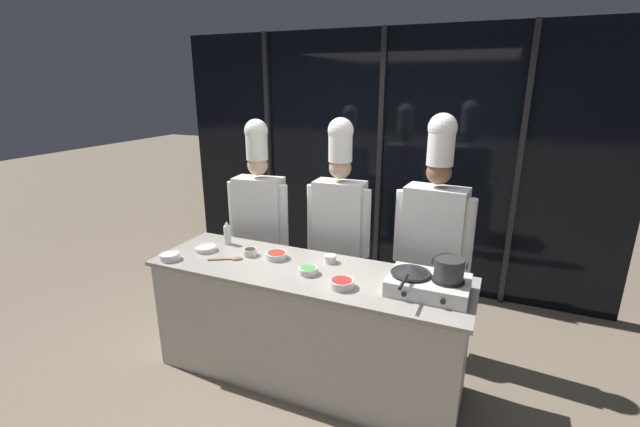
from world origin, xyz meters
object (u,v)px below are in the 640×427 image
(chef_sous, at_px, (339,216))
(squeeze_bottle_clear, at_px, (227,233))
(prep_bowl_bell_pepper, at_px, (342,283))
(chef_line, at_px, (434,227))
(stock_pot, at_px, (449,268))
(chef_head, at_px, (259,210))
(prep_bowl_chicken, at_px, (206,248))
(prep_bowl_onion, at_px, (170,256))
(prep_bowl_scallions, at_px, (308,270))
(prep_bowl_noodles, at_px, (330,258))
(serving_spoon_slotted, at_px, (232,259))
(frying_pan, at_px, (411,270))
(prep_bowl_soy_glaze, at_px, (250,252))
(prep_bowl_chili_flakes, at_px, (276,255))
(portable_stove, at_px, (428,284))

(chef_sous, bearing_deg, squeeze_bottle_clear, 28.97)
(prep_bowl_bell_pepper, height_order, chef_line, chef_line)
(stock_pot, bearing_deg, chef_head, 159.62)
(prep_bowl_chicken, distance_m, prep_bowl_onion, 0.29)
(prep_bowl_chicken, distance_m, chef_sous, 1.12)
(prep_bowl_bell_pepper, bearing_deg, prep_bowl_scallions, 161.03)
(squeeze_bottle_clear, bearing_deg, prep_bowl_onion, -115.01)
(chef_line, bearing_deg, prep_bowl_noodles, 41.86)
(serving_spoon_slotted, relative_size, chef_line, 0.12)
(frying_pan, distance_m, serving_spoon_slotted, 1.34)
(prep_bowl_soy_glaze, xyz_separation_m, prep_bowl_chili_flakes, (0.21, 0.03, -0.00))
(stock_pot, xyz_separation_m, prep_bowl_chili_flakes, (-1.27, 0.09, -0.16))
(prep_bowl_soy_glaze, bearing_deg, chef_sous, 51.04)
(prep_bowl_onion, distance_m, prep_bowl_noodles, 1.21)
(prep_bowl_scallions, relative_size, prep_bowl_soy_glaze, 1.34)
(serving_spoon_slotted, bearing_deg, chef_head, 104.66)
(prep_bowl_onion, xyz_separation_m, prep_bowl_chili_flakes, (0.73, 0.34, -0.00))
(chef_sous, bearing_deg, serving_spoon_slotted, 50.07)
(prep_bowl_chili_flakes, relative_size, chef_head, 0.09)
(prep_bowl_onion, bearing_deg, frying_pan, 7.91)
(prep_bowl_chili_flakes, xyz_separation_m, serving_spoon_slotted, (-0.29, -0.15, -0.02))
(prep_bowl_chili_flakes, xyz_separation_m, prep_bowl_noodles, (0.40, 0.09, 0.00))
(portable_stove, distance_m, prep_bowl_chicken, 1.75)
(prep_bowl_bell_pepper, distance_m, prep_bowl_chicken, 1.23)
(prep_bowl_chicken, height_order, serving_spoon_slotted, prep_bowl_chicken)
(portable_stove, xyz_separation_m, squeeze_bottle_clear, (-1.67, 0.20, 0.04))
(portable_stove, xyz_separation_m, prep_bowl_scallions, (-0.82, -0.06, -0.03))
(prep_bowl_chili_flakes, xyz_separation_m, chef_sous, (0.28, 0.59, 0.18))
(prep_bowl_scallions, height_order, prep_bowl_chili_flakes, prep_bowl_chili_flakes)
(prep_bowl_soy_glaze, distance_m, chef_sous, 0.81)
(chef_head, bearing_deg, squeeze_bottle_clear, 78.50)
(prep_bowl_onion, relative_size, serving_spoon_slotted, 0.61)
(prep_bowl_scallions, bearing_deg, prep_bowl_onion, -169.90)
(squeeze_bottle_clear, relative_size, serving_spoon_slotted, 0.81)
(prep_bowl_bell_pepper, distance_m, chef_sous, 0.92)
(prep_bowl_onion, bearing_deg, prep_bowl_noodles, 21.02)
(prep_bowl_soy_glaze, bearing_deg, squeeze_bottle_clear, 155.76)
(squeeze_bottle_clear, xyz_separation_m, prep_bowl_bell_pepper, (1.14, -0.36, -0.06))
(portable_stove, distance_m, stock_pot, 0.18)
(prep_bowl_chicken, xyz_separation_m, chef_head, (0.11, 0.65, 0.15))
(prep_bowl_chicken, height_order, prep_bowl_noodles, prep_bowl_noodles)
(prep_bowl_bell_pepper, height_order, chef_head, chef_head)
(prep_bowl_chili_flakes, bearing_deg, chef_head, 130.67)
(prep_bowl_bell_pepper, bearing_deg, chef_sous, 112.12)
(portable_stove, xyz_separation_m, chef_sous, (-0.87, 0.68, 0.15))
(portable_stove, bearing_deg, prep_bowl_noodles, 166.16)
(prep_bowl_chicken, xyz_separation_m, prep_bowl_soy_glaze, (0.38, 0.06, 0.01))
(prep_bowl_scallions, relative_size, prep_bowl_onion, 0.93)
(prep_bowl_chili_flakes, bearing_deg, portable_stove, -4.51)
(squeeze_bottle_clear, distance_m, prep_bowl_noodles, 0.92)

